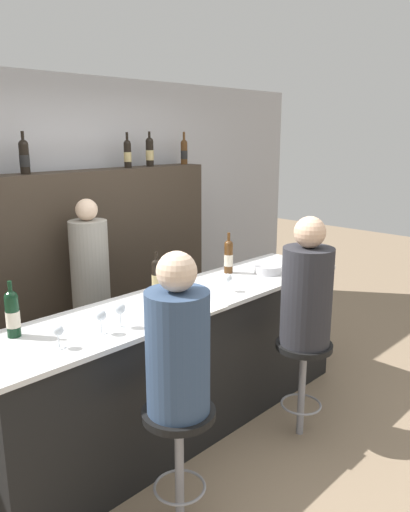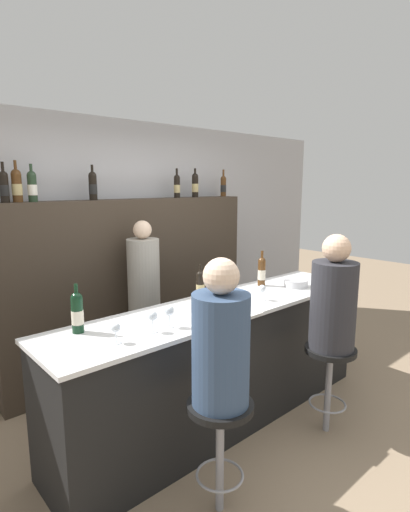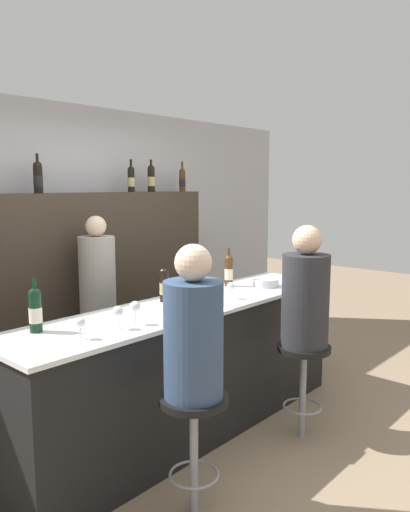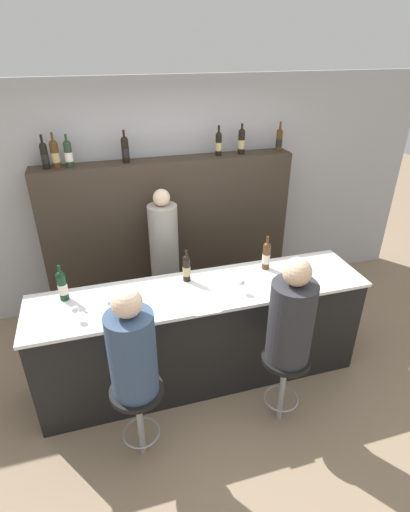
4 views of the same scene
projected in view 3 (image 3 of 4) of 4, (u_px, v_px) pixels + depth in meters
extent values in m
plane|color=#8C755B|center=(223.00, 445.00, 3.61)|extent=(16.00, 16.00, 0.00)
cube|color=#B2B2B7|center=(70.00, 246.00, 4.65)|extent=(6.40, 0.05, 2.60)
cube|color=black|center=(190.00, 370.00, 3.75)|extent=(2.91, 0.64, 0.97)
cube|color=white|center=(190.00, 305.00, 3.68)|extent=(2.95, 0.68, 0.03)
cube|color=#382D23|center=(85.00, 292.00, 4.56)|extent=(2.77, 0.28, 1.80)
cylinder|color=black|center=(35.00, 313.00, 2.94)|extent=(0.08, 0.08, 0.23)
cylinder|color=beige|center=(36.00, 315.00, 2.95)|extent=(0.08, 0.08, 0.09)
sphere|color=black|center=(35.00, 294.00, 2.93)|extent=(0.08, 0.08, 0.08)
cylinder|color=black|center=(34.00, 285.00, 2.92)|extent=(0.02, 0.02, 0.08)
cylinder|color=black|center=(164.00, 287.00, 3.72)|extent=(0.07, 0.07, 0.22)
cylinder|color=tan|center=(164.00, 288.00, 3.72)|extent=(0.07, 0.07, 0.09)
sphere|color=black|center=(164.00, 273.00, 3.70)|extent=(0.07, 0.07, 0.07)
cylinder|color=black|center=(164.00, 266.00, 3.69)|extent=(0.02, 0.02, 0.07)
cylinder|color=#4C2D14|center=(229.00, 273.00, 4.28)|extent=(0.07, 0.07, 0.24)
cylinder|color=beige|center=(229.00, 274.00, 4.28)|extent=(0.07, 0.07, 0.09)
sphere|color=#4C2D14|center=(229.00, 259.00, 4.26)|extent=(0.07, 0.07, 0.07)
cylinder|color=#4C2D14|center=(229.00, 253.00, 4.26)|extent=(0.02, 0.02, 0.08)
cylinder|color=black|center=(38.00, 180.00, 4.11)|extent=(0.07, 0.07, 0.22)
cylinder|color=black|center=(38.00, 181.00, 4.11)|extent=(0.08, 0.08, 0.09)
sphere|color=black|center=(37.00, 166.00, 4.09)|extent=(0.07, 0.07, 0.07)
cylinder|color=black|center=(37.00, 159.00, 4.08)|extent=(0.02, 0.02, 0.09)
cylinder|color=black|center=(131.00, 181.00, 4.84)|extent=(0.07, 0.07, 0.22)
cylinder|color=tan|center=(131.00, 182.00, 4.84)|extent=(0.07, 0.07, 0.09)
sphere|color=black|center=(131.00, 170.00, 4.83)|extent=(0.07, 0.07, 0.07)
cylinder|color=black|center=(131.00, 164.00, 4.82)|extent=(0.02, 0.02, 0.09)
cylinder|color=black|center=(151.00, 180.00, 5.03)|extent=(0.07, 0.07, 0.23)
cylinder|color=tan|center=(151.00, 181.00, 5.03)|extent=(0.07, 0.07, 0.09)
sphere|color=black|center=(151.00, 169.00, 5.02)|extent=(0.07, 0.07, 0.07)
cylinder|color=black|center=(151.00, 163.00, 5.01)|extent=(0.02, 0.02, 0.08)
cylinder|color=#4C2D14|center=(182.00, 182.00, 5.37)|extent=(0.07, 0.07, 0.21)
cylinder|color=black|center=(182.00, 183.00, 5.37)|extent=(0.07, 0.07, 0.08)
sphere|color=#4C2D14|center=(182.00, 172.00, 5.35)|extent=(0.07, 0.07, 0.07)
cylinder|color=#4C2D14|center=(182.00, 166.00, 5.34)|extent=(0.02, 0.02, 0.10)
cylinder|color=silver|center=(81.00, 339.00, 2.82)|extent=(0.07, 0.07, 0.00)
cylinder|color=silver|center=(81.00, 333.00, 2.82)|extent=(0.01, 0.01, 0.06)
sphere|color=silver|center=(80.00, 323.00, 2.81)|extent=(0.06, 0.06, 0.06)
cylinder|color=silver|center=(118.00, 329.00, 3.02)|extent=(0.06, 0.06, 0.00)
cylinder|color=silver|center=(118.00, 322.00, 3.01)|extent=(0.01, 0.01, 0.08)
sphere|color=silver|center=(118.00, 311.00, 3.00)|extent=(0.07, 0.07, 0.07)
cylinder|color=silver|center=(135.00, 324.00, 3.12)|extent=(0.06, 0.06, 0.00)
cylinder|color=silver|center=(135.00, 318.00, 3.11)|extent=(0.01, 0.01, 0.08)
sphere|color=silver|center=(135.00, 306.00, 3.10)|extent=(0.07, 0.07, 0.07)
cylinder|color=silver|center=(231.00, 299.00, 3.82)|extent=(0.07, 0.07, 0.00)
cylinder|color=silver|center=(231.00, 294.00, 3.81)|extent=(0.01, 0.01, 0.07)
sphere|color=silver|center=(231.00, 286.00, 3.80)|extent=(0.06, 0.06, 0.06)
cylinder|color=#B7B7BC|center=(266.00, 283.00, 4.29)|extent=(0.22, 0.22, 0.07)
cube|color=white|center=(207.00, 309.00, 3.51)|extent=(0.21, 0.30, 0.00)
cylinder|color=gray|center=(194.00, 458.00, 2.83)|extent=(0.05, 0.05, 0.66)
torus|color=gray|center=(194.00, 474.00, 2.84)|extent=(0.29, 0.29, 0.02)
cylinder|color=black|center=(194.00, 399.00, 2.78)|extent=(0.39, 0.39, 0.04)
cylinder|color=#334766|center=(193.00, 340.00, 2.73)|extent=(0.33, 0.33, 0.65)
sphere|color=beige|center=(193.00, 263.00, 2.67)|extent=(0.20, 0.20, 0.20)
cylinder|color=gray|center=(303.00, 394.00, 3.70)|extent=(0.05, 0.05, 0.66)
torus|color=gray|center=(302.00, 406.00, 3.72)|extent=(0.29, 0.29, 0.02)
cylinder|color=black|center=(304.00, 348.00, 3.65)|extent=(0.39, 0.39, 0.04)
cylinder|color=#28282D|center=(305.00, 301.00, 3.60)|extent=(0.34, 0.34, 0.67)
sphere|color=#D8AD8C|center=(307.00, 240.00, 3.54)|extent=(0.21, 0.21, 0.21)
cylinder|color=gray|center=(99.00, 321.00, 4.22)|extent=(0.30, 0.30, 1.44)
sphere|color=beige|center=(96.00, 226.00, 4.10)|extent=(0.17, 0.17, 0.17)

